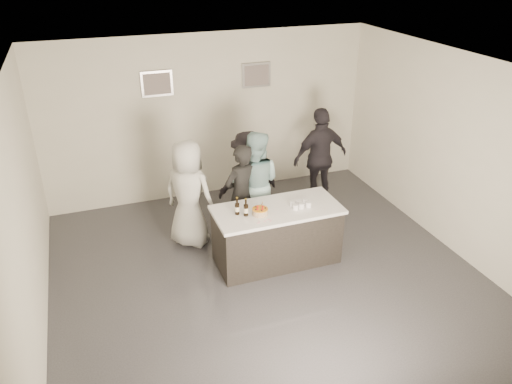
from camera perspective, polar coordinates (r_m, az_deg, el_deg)
The scene contains 19 objects.
floor at distance 7.35m, azimuth 1.35°, elevation -9.71°, with size 6.00×6.00×0.00m, color #3D3D42.
ceiling at distance 6.07m, azimuth 1.65°, elevation 13.74°, with size 6.00×6.00×0.00m, color white.
wall_back at distance 9.23m, azimuth -5.35°, elevation 8.53°, with size 6.00×0.04×3.00m, color silver.
wall_front at distance 4.38m, azimuth 16.41°, elevation -15.46°, with size 6.00×0.04×3.00m, color silver.
wall_left at distance 6.25m, azimuth -25.12°, elevation -3.28°, with size 0.04×6.00×3.00m, color silver.
wall_right at distance 8.07m, azimuth 21.80°, elevation 3.98°, with size 0.04×6.00×3.00m, color silver.
picture_left at distance 8.83m, azimuth -11.26°, elevation 12.05°, with size 0.54×0.04×0.44m, color #B2B2B7.
picture_right at distance 9.27m, azimuth 0.04°, elevation 13.22°, with size 0.54×0.04×0.44m, color #B2B2B7.
bar_counter at distance 7.47m, azimuth 2.37°, elevation -4.90°, with size 1.86×0.86×0.90m, color white.
cake at distance 7.06m, azimuth 0.46°, elevation -2.30°, with size 0.23×0.23×0.08m, color orange.
beer_bottle_a at distance 7.02m, azimuth -2.17°, elevation -1.62°, with size 0.07×0.07×0.26m, color black.
beer_bottle_b at distance 6.99m, azimuth -1.16°, elevation -1.77°, with size 0.07×0.07×0.26m, color black.
tumbler_cluster at distance 7.29m, azimuth 5.08°, elevation -1.39°, with size 0.30×0.19×0.08m, color gold.
candles at distance 6.90m, azimuth 0.76°, elevation -3.35°, with size 0.24×0.08×0.01m, color pink.
person_main_black at distance 7.79m, azimuth -1.69°, elevation -0.27°, with size 0.60×0.40×1.65m, color black.
person_main_blue at distance 8.01m, azimuth -0.15°, elevation 0.98°, with size 0.86×0.67×1.76m, color #9ECBCF.
person_guest_left at distance 7.77m, azimuth -7.69°, elevation -0.25°, with size 0.85×0.55×1.74m, color silver.
person_guest_right at distance 9.01m, azimuth 7.36°, elevation 3.96°, with size 1.07×0.44×1.82m, color #29262D.
person_guest_back at distance 8.39m, azimuth -0.90°, elevation 1.66°, with size 1.05×0.60×1.62m, color black.
Camera 1 is at (-2.17, -5.50, 4.36)m, focal length 35.00 mm.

